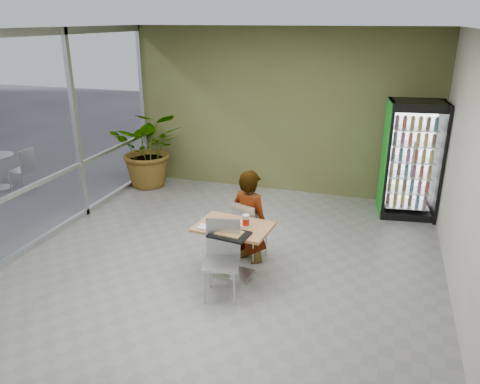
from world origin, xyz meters
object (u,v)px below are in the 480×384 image
at_px(dining_table, 234,240).
at_px(seated_woman, 250,225).
at_px(soda_cup, 246,221).
at_px(potted_plant, 150,148).
at_px(beverage_fridge, 411,160).
at_px(cafeteria_tray, 229,235).
at_px(chair_far, 247,226).
at_px(chair_near, 222,252).

height_order(dining_table, seated_woman, seated_woman).
height_order(soda_cup, potted_plant, potted_plant).
xyz_separation_m(seated_woman, beverage_fridge, (2.21, 2.42, 0.49)).
distance_m(seated_woman, cafeteria_tray, 0.89).
height_order(dining_table, chair_far, chair_far).
height_order(seated_woman, soda_cup, seated_woman).
bearing_deg(seated_woman, cafeteria_tray, 108.66).
bearing_deg(cafeteria_tray, seated_woman, 88.88).
bearing_deg(seated_woman, chair_far, 69.70).
bearing_deg(chair_far, potted_plant, -21.36).
bearing_deg(cafeteria_tray, dining_table, 98.32).
bearing_deg(potted_plant, chair_near, -50.74).
distance_m(dining_table, chair_far, 0.52).
distance_m(chair_far, beverage_fridge, 3.36).
relative_size(seated_woman, beverage_fridge, 0.81).
bearing_deg(soda_cup, cafeteria_tray, -111.05).
height_order(dining_table, cafeteria_tray, cafeteria_tray).
relative_size(dining_table, soda_cup, 6.18).
distance_m(dining_table, seated_woman, 0.56).
height_order(chair_near, potted_plant, potted_plant).
relative_size(chair_far, chair_near, 0.90).
distance_m(dining_table, cafeteria_tray, 0.38).
distance_m(soda_cup, cafeteria_tray, 0.35).
xyz_separation_m(chair_near, seated_woman, (0.07, 0.98, -0.05)).
bearing_deg(soda_cup, seated_woman, 101.04).
bearing_deg(cafeteria_tray, soda_cup, 68.95).
distance_m(beverage_fridge, potted_plant, 5.09).
bearing_deg(dining_table, soda_cup, 4.75).
bearing_deg(beverage_fridge, cafeteria_tray, -131.60).
bearing_deg(soda_cup, beverage_fridge, 54.60).
relative_size(chair_near, cafeteria_tray, 2.02).
bearing_deg(dining_table, potted_plant, 133.16).
height_order(beverage_fridge, potted_plant, beverage_fridge).
relative_size(dining_table, chair_far, 1.17).
xyz_separation_m(seated_woman, potted_plant, (-2.88, 2.45, 0.28)).
xyz_separation_m(chair_near, beverage_fridge, (2.28, 3.40, 0.44)).
distance_m(seated_woman, beverage_fridge, 3.31).
distance_m(chair_near, soda_cup, 0.54).
xyz_separation_m(dining_table, beverage_fridge, (2.27, 2.97, 0.48)).
bearing_deg(chair_far, chair_near, 107.41).
bearing_deg(seated_woman, beverage_fridge, -112.61).
bearing_deg(beverage_fridge, chair_far, -139.78).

